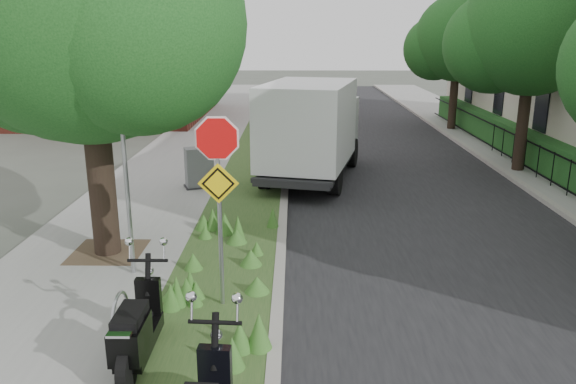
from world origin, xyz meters
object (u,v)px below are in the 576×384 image
sign_assembly (218,173)px  box_truck (312,126)px  utility_cabinet (199,168)px  scooter_near (136,337)px

sign_assembly → box_truck: 8.73m
box_truck → utility_cabinet: (-3.23, -1.34, -1.00)m
box_truck → scooter_near: bearing=-104.0°
box_truck → sign_assembly: bearing=-101.2°
scooter_near → utility_cabinet: utility_cabinet is taller
box_truck → utility_cabinet: size_ratio=5.26×
scooter_near → box_truck: box_truck is taller
scooter_near → utility_cabinet: (-0.64, 9.02, 0.10)m
scooter_near → utility_cabinet: 9.04m
scooter_near → utility_cabinet: size_ratio=1.69×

